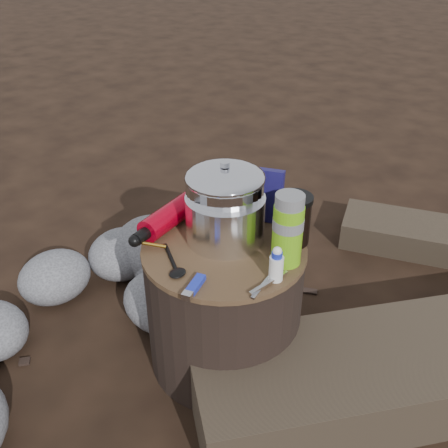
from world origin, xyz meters
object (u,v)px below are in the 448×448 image
Objects in this scene: fuel_bottle at (170,216)px; thermos at (288,230)px; camping_pot at (225,201)px; stump at (224,305)px; travel_mug at (293,220)px.

thermos reaches higher than fuel_bottle.
thermos is at bearing -3.08° from camping_pot.
camping_pot is (-0.04, 0.05, 0.31)m from stump.
fuel_bottle is at bearing -156.45° from travel_mug.
fuel_bottle is (-0.15, -0.06, -0.07)m from camping_pot.
camping_pot is 0.75× the size of fuel_bottle.
stump is at bearing -55.50° from camping_pot.
camping_pot is 0.20m from thermos.
camping_pot reaches higher than stump.
stump is 3.23× the size of travel_mug.
stump is 0.30m from fuel_bottle.
travel_mug is at bearing 19.28° from fuel_bottle.
thermos reaches higher than stump.
fuel_bottle is 0.36m from thermos.
fuel_bottle is at bearing -178.96° from stump.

